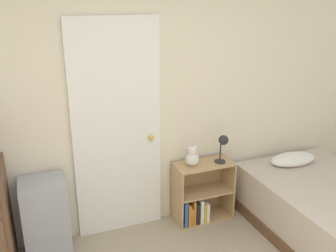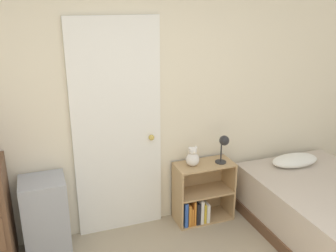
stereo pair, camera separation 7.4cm
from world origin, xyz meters
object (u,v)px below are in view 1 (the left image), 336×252
(bookshelf, at_px, (199,197))
(desk_lamp, at_px, (223,143))
(storage_bin, at_px, (46,219))
(teddy_bear, at_px, (192,157))

(bookshelf, relative_size, desk_lamp, 2.15)
(bookshelf, xyz_separation_m, desk_lamp, (0.23, -0.04, 0.59))
(desk_lamp, bearing_deg, storage_bin, 179.60)
(storage_bin, distance_m, bookshelf, 1.53)
(bookshelf, bearing_deg, teddy_bear, -179.37)
(bookshelf, height_order, desk_lamp, desk_lamp)
(bookshelf, bearing_deg, desk_lamp, -10.67)
(teddy_bear, bearing_deg, bookshelf, 0.63)
(storage_bin, xyz_separation_m, desk_lamp, (1.75, -0.01, 0.47))
(desk_lamp, bearing_deg, teddy_bear, 172.41)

